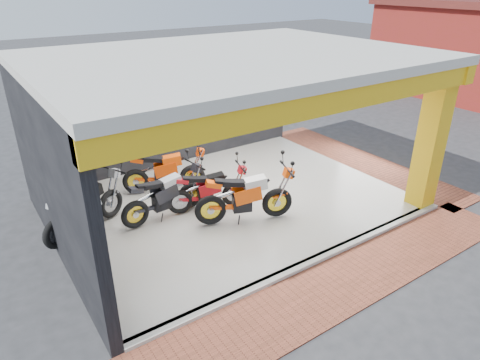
% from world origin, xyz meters
% --- Properties ---
extents(ground, '(80.00, 80.00, 0.00)m').
position_xyz_m(ground, '(0.00, 0.00, 0.00)').
color(ground, '#2D2D30').
rests_on(ground, ground).
extents(showroom_floor, '(8.00, 6.00, 0.10)m').
position_xyz_m(showroom_floor, '(0.00, 2.00, 0.05)').
color(showroom_floor, silver).
rests_on(showroom_floor, ground).
extents(showroom_ceiling, '(8.40, 6.40, 0.20)m').
position_xyz_m(showroom_ceiling, '(0.00, 2.00, 3.60)').
color(showroom_ceiling, beige).
rests_on(showroom_ceiling, corner_column).
extents(back_wall, '(8.20, 0.20, 3.50)m').
position_xyz_m(back_wall, '(0.00, 5.10, 1.75)').
color(back_wall, black).
rests_on(back_wall, ground).
extents(left_wall, '(0.20, 6.20, 3.50)m').
position_xyz_m(left_wall, '(-4.10, 2.00, 1.75)').
color(left_wall, black).
rests_on(left_wall, ground).
extents(corner_column, '(0.50, 0.50, 3.50)m').
position_xyz_m(corner_column, '(3.75, -0.75, 1.75)').
color(corner_column, gold).
rests_on(corner_column, ground).
extents(header_beam_front, '(8.40, 0.30, 0.40)m').
position_xyz_m(header_beam_front, '(0.00, -1.00, 3.30)').
color(header_beam_front, gold).
rests_on(header_beam_front, corner_column).
extents(header_beam_right, '(0.30, 6.40, 0.40)m').
position_xyz_m(header_beam_right, '(4.00, 2.00, 3.30)').
color(header_beam_right, gold).
rests_on(header_beam_right, corner_column).
extents(floor_kerb, '(8.00, 0.20, 0.10)m').
position_xyz_m(floor_kerb, '(0.00, -1.02, 0.05)').
color(floor_kerb, silver).
rests_on(floor_kerb, ground).
extents(paver_front, '(9.00, 1.40, 0.03)m').
position_xyz_m(paver_front, '(0.00, -1.80, 0.01)').
color(paver_front, brown).
rests_on(paver_front, ground).
extents(paver_right, '(1.40, 7.00, 0.03)m').
position_xyz_m(paver_right, '(4.80, 2.00, 0.01)').
color(paver_right, brown).
rests_on(paver_right, ground).
extents(moto_hero, '(2.55, 1.69, 1.46)m').
position_xyz_m(moto_hero, '(0.37, 0.69, 0.83)').
color(moto_hero, '#FF510A').
rests_on(moto_hero, showroom_floor).
extents(moto_row_a, '(2.26, 0.99, 1.35)m').
position_xyz_m(moto_row_a, '(-1.10, 2.18, 0.77)').
color(moto_row_a, black).
rests_on(moto_row_a, showroom_floor).
extents(moto_row_b, '(2.17, 1.30, 1.24)m').
position_xyz_m(moto_row_b, '(-0.15, 1.70, 0.72)').
color(moto_row_b, red).
rests_on(moto_row_b, showroom_floor).
extents(moto_row_c, '(2.38, 1.63, 1.37)m').
position_xyz_m(moto_row_c, '(-0.54, 3.08, 0.78)').
color(moto_row_c, '#E04109').
rests_on(moto_row_c, showroom_floor).
extents(moto_row_d, '(2.40, 1.72, 1.38)m').
position_xyz_m(moto_row_d, '(-2.80, 2.84, 0.79)').
color(moto_row_d, '#95989C').
rests_on(moto_row_d, showroom_floor).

